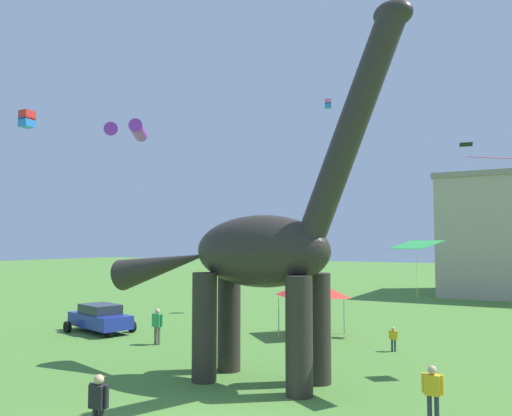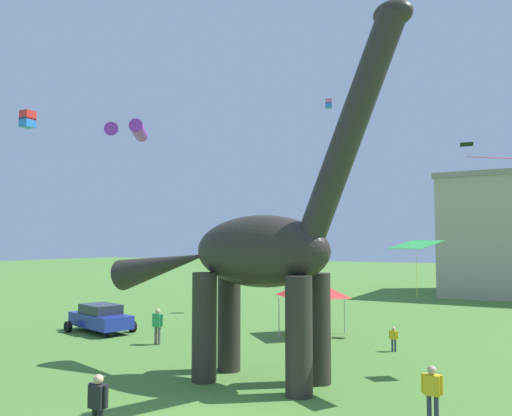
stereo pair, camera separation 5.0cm
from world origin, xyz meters
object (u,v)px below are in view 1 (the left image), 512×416
at_px(dinosaur_sculpture, 259,251).
at_px(kite_high_left, 133,130).
at_px(person_vendor_side, 393,337).
at_px(kite_far_left, 510,158).
at_px(kite_trailing, 27,119).
at_px(kite_apex, 328,104).
at_px(kite_near_low, 416,245).
at_px(person_photographer, 433,389).
at_px(kite_near_high, 466,144).
at_px(festival_canopy_tent, 312,288).
at_px(parked_sedan_left, 100,318).
at_px(person_far_spectator, 157,323).
at_px(person_strolling_adult, 98,401).

distance_m(dinosaur_sculpture, kite_high_left, 11.56).
distance_m(person_vendor_side, kite_far_left, 12.15).
bearing_deg(kite_trailing, kite_apex, 43.04).
height_order(person_vendor_side, kite_near_low, kite_near_low).
bearing_deg(person_photographer, kite_apex, 27.09).
xyz_separation_m(person_photographer, kite_high_left, (-15.43, 4.87, 9.84)).
bearing_deg(kite_near_high, kite_trailing, -161.55).
relative_size(festival_canopy_tent, kite_high_left, 1.23).
xyz_separation_m(parked_sedan_left, kite_far_left, (20.92, -6.01, 6.46)).
xyz_separation_m(festival_canopy_tent, kite_trailing, (-18.23, -4.13, 10.51)).
distance_m(person_vendor_side, person_photographer, 9.51).
relative_size(person_vendor_side, kite_near_high, 1.50).
xyz_separation_m(person_vendor_side, person_photographer, (3.18, -8.96, 0.29)).
bearing_deg(kite_high_left, kite_near_high, 34.99).
distance_m(dinosaur_sculpture, parked_sedan_left, 14.01).
xyz_separation_m(kite_near_high, kite_apex, (-10.26, 5.86, 5.10)).
bearing_deg(person_photographer, person_vendor_side, 19.81).
bearing_deg(dinosaur_sculpture, person_far_spectator, 159.62).
bearing_deg(kite_trailing, kite_far_left, -13.02).
bearing_deg(kite_near_high, parked_sedan_left, -153.57).
bearing_deg(kite_near_low, kite_near_high, 88.43).
distance_m(person_far_spectator, festival_canopy_tent, 8.37).
xyz_separation_m(person_far_spectator, kite_near_high, (13.34, 10.29, 9.42)).
xyz_separation_m(kite_near_high, kite_trailing, (-25.74, -8.59, 2.58)).
height_order(parked_sedan_left, kite_apex, kite_apex).
bearing_deg(kite_far_left, kite_high_left, 165.13).
bearing_deg(person_far_spectator, kite_near_high, -19.86).
distance_m(parked_sedan_left, kite_far_left, 22.70).
relative_size(person_photographer, festival_canopy_tent, 0.50).
distance_m(kite_near_low, kite_apex, 23.82).
distance_m(person_far_spectator, person_strolling_adult, 12.26).
relative_size(person_vendor_side, kite_near_low, 0.59).
relative_size(festival_canopy_tent, kite_near_low, 1.68).
xyz_separation_m(dinosaur_sculpture, festival_canopy_tent, (-1.76, 9.41, -2.15)).
relative_size(person_vendor_side, kite_high_left, 0.44).
relative_size(person_vendor_side, kite_trailing, 1.03).
relative_size(festival_canopy_tent, kite_apex, 4.66).
distance_m(person_strolling_adult, kite_far_left, 12.52).
xyz_separation_m(person_photographer, kite_near_high, (-0.46, 15.35, 9.52)).
distance_m(parked_sedan_left, person_photographer, 19.82).
bearing_deg(dinosaur_sculpture, kite_high_left, 164.69).
distance_m(festival_canopy_tent, kite_trailing, 21.44).
relative_size(person_vendor_side, festival_canopy_tent, 0.35).
relative_size(dinosaur_sculpture, festival_canopy_tent, 4.12).
bearing_deg(person_photographer, kite_trailing, 75.81).
distance_m(dinosaur_sculpture, kite_near_low, 5.48).
height_order(festival_canopy_tent, kite_high_left, kite_high_left).
distance_m(person_vendor_side, kite_near_low, 8.19).
relative_size(dinosaur_sculpture, kite_high_left, 5.08).
xyz_separation_m(kite_near_low, kite_apex, (-9.91, 18.86, 10.66)).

